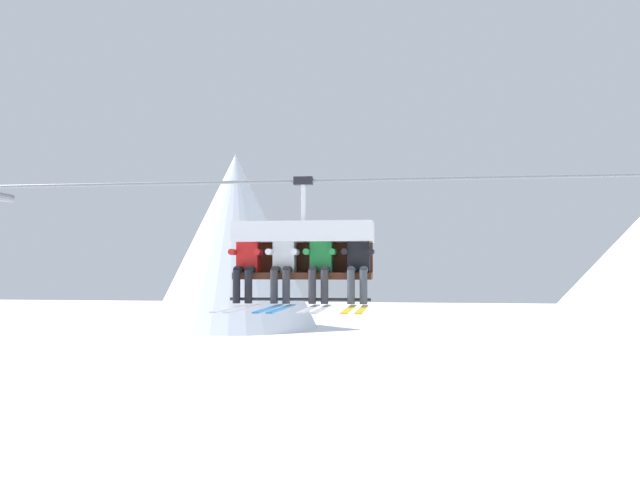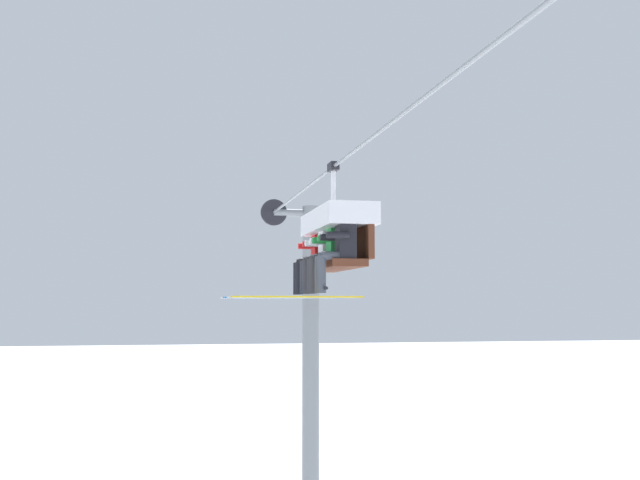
{
  "view_description": "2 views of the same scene",
  "coord_description": "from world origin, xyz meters",
  "px_view_note": "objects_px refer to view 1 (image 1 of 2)",
  "views": [
    {
      "loc": [
        1.0,
        -9.9,
        6.07
      ],
      "look_at": [
        -0.21,
        -0.68,
        6.48
      ],
      "focal_mm": 35.0,
      "sensor_mm": 36.0,
      "label": 1
    },
    {
      "loc": [
        10.53,
        -3.27,
        5.41
      ],
      "look_at": [
        -0.69,
        -0.94,
        6.34
      ],
      "focal_mm": 45.0,
      "sensor_mm": 36.0,
      "label": 2
    }
  ],
  "objects_px": {
    "chairlift_chair": "(304,242)",
    "skier_white": "(283,261)",
    "skier_green": "(320,261)",
    "skier_black": "(358,261)",
    "skier_red": "(246,261)"
  },
  "relations": [
    {
      "from": "skier_white",
      "to": "skier_black",
      "type": "height_order",
      "value": "same"
    },
    {
      "from": "skier_green",
      "to": "skier_red",
      "type": "bearing_deg",
      "value": 180.0
    },
    {
      "from": "chairlift_chair",
      "to": "skier_black",
      "type": "xyz_separation_m",
      "value": [
        0.83,
        -0.22,
        -0.29
      ]
    },
    {
      "from": "skier_green",
      "to": "skier_black",
      "type": "height_order",
      "value": "same"
    },
    {
      "from": "chairlift_chair",
      "to": "skier_red",
      "type": "height_order",
      "value": "chairlift_chair"
    },
    {
      "from": "skier_green",
      "to": "skier_black",
      "type": "xyz_separation_m",
      "value": [
        0.55,
        0.0,
        0.0
      ]
    },
    {
      "from": "chairlift_chair",
      "to": "skier_white",
      "type": "xyz_separation_m",
      "value": [
        -0.28,
        -0.22,
        -0.29
      ]
    },
    {
      "from": "skier_red",
      "to": "chairlift_chair",
      "type": "bearing_deg",
      "value": 15.02
    },
    {
      "from": "skier_red",
      "to": "skier_white",
      "type": "distance_m",
      "value": 0.55
    },
    {
      "from": "skier_red",
      "to": "skier_green",
      "type": "relative_size",
      "value": 1.0
    },
    {
      "from": "skier_green",
      "to": "skier_black",
      "type": "distance_m",
      "value": 0.55
    },
    {
      "from": "skier_green",
      "to": "skier_black",
      "type": "relative_size",
      "value": 1.0
    },
    {
      "from": "skier_white",
      "to": "skier_green",
      "type": "xyz_separation_m",
      "value": [
        0.55,
        0.0,
        0.0
      ]
    },
    {
      "from": "chairlift_chair",
      "to": "skier_white",
      "type": "bearing_deg",
      "value": -141.16
    },
    {
      "from": "skier_red",
      "to": "skier_white",
      "type": "xyz_separation_m",
      "value": [
        0.55,
        0.0,
        0.0
      ]
    }
  ]
}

